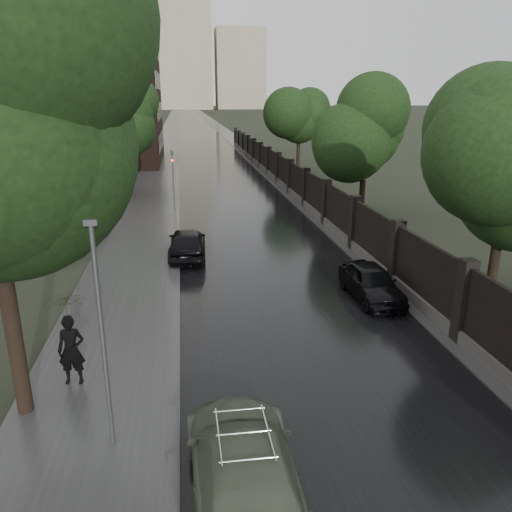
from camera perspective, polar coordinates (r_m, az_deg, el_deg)
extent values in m
plane|color=black|center=(11.33, 13.71, -22.82)|extent=(800.00, 800.00, 0.00)
cube|color=black|center=(198.04, -7.55, 15.56)|extent=(8.00, 420.00, 0.02)
cube|color=#2D2D2D|center=(198.02, -9.35, 15.50)|extent=(4.00, 420.00, 0.16)
cube|color=#2D2D2D|center=(198.21, -5.90, 15.62)|extent=(3.00, 420.00, 0.08)
cube|color=#383533|center=(41.32, 3.34, 7.97)|extent=(0.40, 75.00, 0.50)
cube|color=black|center=(41.13, 3.38, 9.69)|extent=(0.15, 75.00, 2.00)
cube|color=black|center=(78.53, -2.34, 13.46)|extent=(0.45, 0.45, 2.70)
cylinder|color=black|center=(12.15, -26.84, -1.98)|extent=(0.36, 0.36, 7.15)
cylinder|color=black|center=(38.37, -15.05, 10.68)|extent=(0.36, 0.36, 5.85)
sphere|color=black|center=(38.17, -15.34, 14.16)|extent=(4.25, 4.25, 4.25)
cylinder|color=black|center=(19.92, 26.05, 2.84)|extent=(0.36, 0.36, 5.53)
sphere|color=black|center=(19.54, 26.93, 9.11)|extent=(4.08, 4.08, 4.08)
cylinder|color=black|center=(32.20, 12.18, 9.34)|extent=(0.36, 0.36, 5.53)
sphere|color=black|center=(31.97, 12.45, 13.25)|extent=(4.08, 4.08, 4.08)
cylinder|color=black|center=(49.36, 4.88, 12.49)|extent=(0.36, 0.36, 5.53)
sphere|color=black|center=(49.21, 4.95, 15.05)|extent=(4.08, 4.08, 4.08)
cylinder|color=#59595E|center=(10.67, -17.07, -9.72)|extent=(0.10, 0.10, 5.00)
cube|color=#59595E|center=(9.79, -18.41, 3.67)|extent=(0.25, 0.12, 0.12)
cylinder|color=#59595E|center=(33.38, -9.40, 7.59)|extent=(0.12, 0.12, 3.00)
imported|color=#59595E|center=(33.09, -9.58, 10.99)|extent=(0.16, 0.20, 1.00)
sphere|color=#FF0C0C|center=(32.96, -9.57, 10.71)|extent=(0.14, 0.14, 0.14)
cube|color=black|center=(61.62, -23.11, 19.00)|extent=(24.00, 18.00, 20.00)
cube|color=tan|center=(309.52, -14.47, 20.01)|extent=(28.00, 22.00, 44.00)
cube|color=tan|center=(310.28, -1.85, 20.52)|extent=(28.00, 22.00, 44.00)
cube|color=tan|center=(308.73, -8.23, 21.86)|extent=(30.00, 30.00, 60.00)
imported|color=#505746|center=(10.02, -1.39, -23.11)|extent=(2.07, 5.03, 1.46)
imported|color=black|center=(23.65, -7.88, 1.51)|extent=(1.88, 4.29, 1.44)
imported|color=black|center=(19.15, 13.01, -2.94)|extent=(1.71, 3.91, 1.31)
imported|color=black|center=(13.81, -20.35, -10.06)|extent=(0.70, 0.48, 1.86)
imported|color=black|center=(13.21, -21.04, -4.30)|extent=(1.13, 1.15, 0.99)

